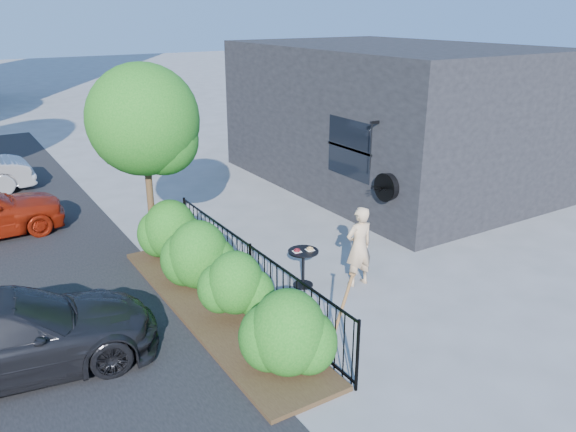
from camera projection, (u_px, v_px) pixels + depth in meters
ground at (320, 280)px, 10.84m from camera, size 120.00×120.00×0.00m
shop_building at (386, 115)px, 16.46m from camera, size 6.22×9.00×4.00m
fence at (251, 272)px, 9.90m from camera, size 0.05×6.05×1.10m
planting_bed at (216, 308)px, 9.73m from camera, size 1.30×6.00×0.08m
shrubs at (217, 271)px, 9.63m from camera, size 1.10×5.60×1.24m
patio_tree at (148, 127)px, 10.97m from camera, size 2.20×2.20×3.94m
cafe_table at (303, 262)px, 10.45m from camera, size 0.57×0.57×0.77m
woman at (359, 246)px, 10.42m from camera, size 0.58×0.39×1.55m
shovel at (338, 322)px, 8.22m from camera, size 0.48×0.18×1.39m
car_darkgrey at (5, 335)px, 7.88m from camera, size 4.36×2.23×1.21m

